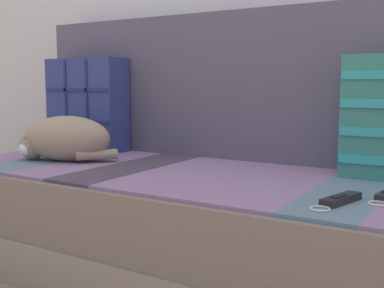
{
  "coord_description": "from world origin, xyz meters",
  "views": [
    {
      "loc": [
        0.78,
        -1.23,
        0.66
      ],
      "look_at": [
        -0.02,
        0.07,
        0.47
      ],
      "focal_mm": 45.0,
      "sensor_mm": 36.0,
      "label": 1
    }
  ],
  "objects_px": {
    "couch": "(209,226)",
    "game_remote_far": "(339,200)",
    "sleeping_cat": "(63,140)",
    "throw_pillow_quilted": "(87,105)"
  },
  "relations": [
    {
      "from": "couch",
      "to": "game_remote_far",
      "type": "distance_m",
      "value": 0.56
    },
    {
      "from": "couch",
      "to": "sleeping_cat",
      "type": "height_order",
      "value": "sleeping_cat"
    },
    {
      "from": "throw_pillow_quilted",
      "to": "sleeping_cat",
      "type": "bearing_deg",
      "value": -63.58
    },
    {
      "from": "sleeping_cat",
      "to": "game_remote_far",
      "type": "bearing_deg",
      "value": -6.19
    },
    {
      "from": "throw_pillow_quilted",
      "to": "game_remote_far",
      "type": "bearing_deg",
      "value": -18.19
    },
    {
      "from": "couch",
      "to": "sleeping_cat",
      "type": "distance_m",
      "value": 0.65
    },
    {
      "from": "throw_pillow_quilted",
      "to": "couch",
      "type": "bearing_deg",
      "value": -14.73
    },
    {
      "from": "couch",
      "to": "throw_pillow_quilted",
      "type": "distance_m",
      "value": 0.84
    },
    {
      "from": "couch",
      "to": "sleeping_cat",
      "type": "relative_size",
      "value": 5.33
    },
    {
      "from": "throw_pillow_quilted",
      "to": "sleeping_cat",
      "type": "distance_m",
      "value": 0.34
    }
  ]
}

